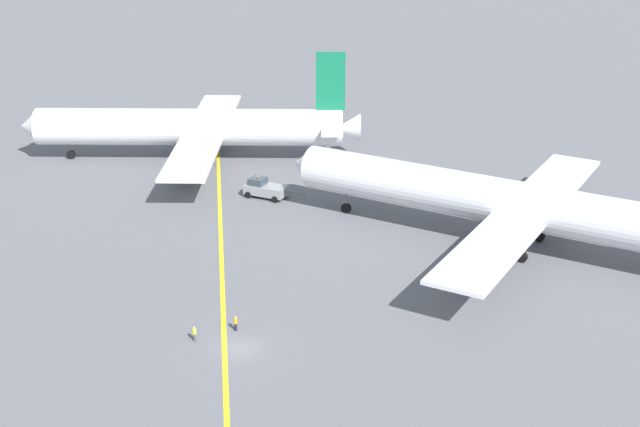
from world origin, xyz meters
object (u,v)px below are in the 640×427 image
object	(u,v)px
airliner_at_gate_left	(192,128)
ground_crew_wing_walker_right	(236,323)
pushback_tug	(265,188)
airliner_being_pushed	(508,203)
ground_crew_ramp_agent_by_cones	(194,334)

from	to	relation	value
airliner_at_gate_left	ground_crew_wing_walker_right	world-z (taller)	airliner_at_gate_left
airliner_at_gate_left	pushback_tug	size ratio (longest dim) A/B	5.94
airliner_being_pushed	ground_crew_ramp_agent_by_cones	distance (m)	40.92
airliner_being_pushed	ground_crew_wing_walker_right	distance (m)	36.73
pushback_tug	ground_crew_wing_walker_right	bearing A→B (deg)	-89.37
pushback_tug	ground_crew_ramp_agent_by_cones	distance (m)	39.15
ground_crew_ramp_agent_by_cones	ground_crew_wing_walker_right	size ratio (longest dim) A/B	1.00
airliner_being_pushed	ground_crew_ramp_agent_by_cones	world-z (taller)	airliner_being_pushed
pushback_tug	ground_crew_wing_walker_right	xyz separation A→B (m)	(0.41, -36.88, -0.43)
pushback_tug	ground_crew_wing_walker_right	size ratio (longest dim) A/B	5.62
airliner_being_pushed	pushback_tug	xyz separation A→B (m)	(-30.08, 15.74, -4.23)
airliner_being_pushed	airliner_at_gate_left	bearing A→B (deg)	143.13
pushback_tug	ground_crew_wing_walker_right	world-z (taller)	pushback_tug
ground_crew_wing_walker_right	airliner_at_gate_left	bearing A→B (deg)	103.61
pushback_tug	ground_crew_ramp_agent_by_cones	size ratio (longest dim) A/B	5.63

